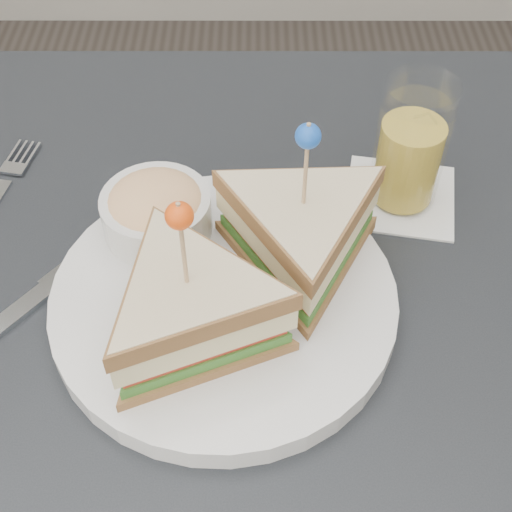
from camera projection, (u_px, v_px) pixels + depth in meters
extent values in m
cube|color=black|center=(245.00, 311.00, 0.65)|extent=(0.80, 0.80, 0.03)
cylinder|color=black|center=(36.00, 277.00, 1.16)|extent=(0.04, 0.04, 0.72)
cylinder|color=black|center=(464.00, 277.00, 1.16)|extent=(0.04, 0.04, 0.72)
cylinder|color=silver|center=(224.00, 303.00, 0.63)|extent=(0.34, 0.34, 0.02)
cylinder|color=silver|center=(224.00, 294.00, 0.62)|extent=(0.34, 0.34, 0.01)
cylinder|color=tan|center=(183.00, 251.00, 0.50)|extent=(0.00, 0.00, 0.10)
sphere|color=#DC450D|center=(179.00, 216.00, 0.48)|extent=(0.02, 0.02, 0.02)
cylinder|color=tan|center=(306.00, 172.00, 0.56)|extent=(0.00, 0.00, 0.10)
sphere|color=#174BAE|center=(308.00, 136.00, 0.53)|extent=(0.02, 0.02, 0.02)
cylinder|color=silver|center=(157.00, 216.00, 0.65)|extent=(0.11, 0.11, 0.04)
ellipsoid|color=#E0B772|center=(155.00, 204.00, 0.64)|extent=(0.10, 0.10, 0.04)
cube|color=#B6BAC1|center=(13.00, 169.00, 0.75)|extent=(0.03, 0.02, 0.00)
cube|color=silver|center=(8.00, 320.00, 0.62)|extent=(0.08, 0.10, 0.01)
cube|color=silver|center=(100.00, 247.00, 0.68)|extent=(0.10, 0.12, 0.00)
cylinder|color=silver|center=(148.00, 209.00, 0.71)|extent=(0.03, 0.03, 0.00)
cube|color=silver|center=(400.00, 197.00, 0.73)|extent=(0.13, 0.13, 0.00)
cylinder|color=gold|center=(407.00, 161.00, 0.69)|extent=(0.07, 0.07, 0.09)
cylinder|color=white|center=(411.00, 145.00, 0.67)|extent=(0.08, 0.08, 0.14)
cube|color=white|center=(424.00, 126.00, 0.66)|extent=(0.02, 0.02, 0.02)
cube|color=white|center=(402.00, 135.00, 0.66)|extent=(0.02, 0.02, 0.02)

